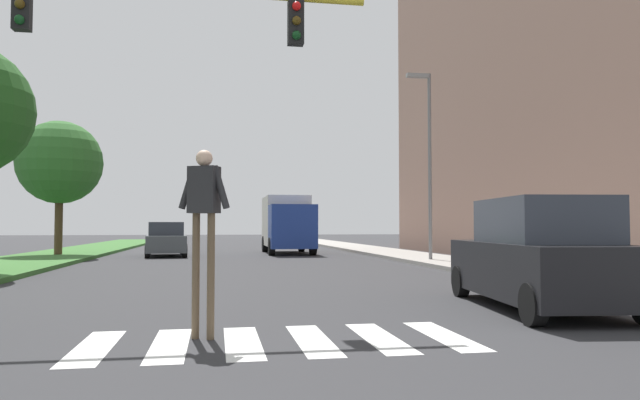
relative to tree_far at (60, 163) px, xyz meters
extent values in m
plane|color=#2D2D30|center=(8.09, 1.50, -4.47)|extent=(140.00, 140.00, 0.00)
cube|color=silver|center=(5.84, -21.88, -4.46)|extent=(0.45, 2.20, 0.01)
cube|color=silver|center=(6.74, -21.88, -4.46)|extent=(0.45, 2.20, 0.01)
cube|color=silver|center=(7.64, -21.88, -4.46)|extent=(0.45, 2.20, 0.01)
cube|color=silver|center=(8.54, -21.88, -4.46)|extent=(0.45, 2.20, 0.01)
cube|color=silver|center=(9.44, -21.88, -4.46)|extent=(0.45, 2.20, 0.01)
cube|color=silver|center=(10.34, -21.88, -4.46)|extent=(0.45, 2.20, 0.01)
cube|color=#386B2D|center=(-0.07, -0.50, -4.39)|extent=(3.99, 64.00, 0.15)
cylinder|color=#4C3823|center=(0.00, 0.00, -2.74)|extent=(0.36, 0.36, 3.16)
sphere|color=#2D6628|center=(0.00, 0.00, 0.02)|extent=(3.92, 3.92, 3.92)
cube|color=#9E9991|center=(16.26, -0.50, -4.39)|extent=(3.00, 64.00, 0.15)
cube|color=black|center=(4.12, -19.22, 0.63)|extent=(0.28, 0.20, 0.80)
sphere|color=#4C380F|center=(4.12, -19.34, 0.63)|extent=(0.16, 0.16, 0.16)
sphere|color=#0F3F19|center=(4.12, -19.34, 0.37)|extent=(0.16, 0.16, 0.16)
cube|color=black|center=(8.67, -19.22, 0.63)|extent=(0.28, 0.20, 0.80)
sphere|color=red|center=(8.67, -19.34, 0.89)|extent=(0.16, 0.16, 0.16)
sphere|color=#4C380F|center=(8.67, -19.34, 0.63)|extent=(0.16, 0.16, 0.16)
sphere|color=#0F3F19|center=(8.67, -19.34, 0.37)|extent=(0.16, 0.16, 0.16)
cylinder|color=slate|center=(15.76, -6.90, -0.57)|extent=(0.14, 0.14, 7.50)
cube|color=gray|center=(15.26, -6.90, 3.08)|extent=(0.90, 0.24, 0.16)
cylinder|color=brown|center=(7.24, -21.62, -3.64)|extent=(0.13, 0.13, 1.65)
cylinder|color=brown|center=(7.04, -21.52, -3.64)|extent=(0.13, 0.13, 1.65)
cube|color=#262628|center=(7.14, -21.57, -2.51)|extent=(0.45, 0.39, 0.62)
cylinder|color=#262628|center=(7.35, -21.68, -2.47)|extent=(0.28, 0.20, 0.58)
cylinder|color=#262628|center=(6.92, -21.46, -2.47)|extent=(0.28, 0.20, 0.58)
sphere|color=beige|center=(7.14, -21.57, -2.09)|extent=(0.30, 0.30, 0.22)
cube|color=black|center=(13.00, -19.70, -3.76)|extent=(2.44, 4.80, 0.96)
cube|color=#2D333D|center=(12.98, -19.93, -2.89)|extent=(1.97, 2.71, 0.79)
cylinder|color=black|center=(12.36, -17.76, -4.15)|extent=(0.30, 0.66, 0.64)
cylinder|color=black|center=(14.09, -17.97, -4.15)|extent=(0.30, 0.66, 0.64)
cylinder|color=black|center=(11.92, -21.43, -4.15)|extent=(0.30, 0.66, 0.64)
cube|color=#474C51|center=(4.87, 0.50, -3.85)|extent=(2.23, 4.54, 0.79)
cube|color=#2D333D|center=(4.89, 0.28, -3.13)|extent=(1.79, 2.11, 0.65)
cylinder|color=black|center=(3.87, 2.16, -4.15)|extent=(0.28, 0.66, 0.64)
cylinder|color=black|center=(5.55, 2.31, -4.15)|extent=(0.28, 0.66, 0.64)
cylinder|color=black|center=(4.19, -1.31, -4.15)|extent=(0.28, 0.66, 0.64)
cylinder|color=black|center=(5.86, -1.16, -4.15)|extent=(0.28, 0.66, 0.64)
cube|color=navy|center=(11.09, 0.17, -3.02)|extent=(2.30, 2.00, 2.20)
cube|color=beige|center=(11.09, 3.27, -2.72)|extent=(2.30, 4.20, 2.70)
cylinder|color=black|center=(12.14, 0.17, -4.02)|extent=(0.30, 0.90, 0.90)
cylinder|color=black|center=(10.04, 0.17, -4.02)|extent=(0.30, 0.90, 0.90)
cylinder|color=black|center=(12.14, 4.32, -4.02)|extent=(0.30, 0.90, 0.90)
cylinder|color=black|center=(10.04, 4.32, -4.02)|extent=(0.30, 0.90, 0.90)
camera|label=1|loc=(7.30, -29.54, -2.98)|focal=33.26mm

